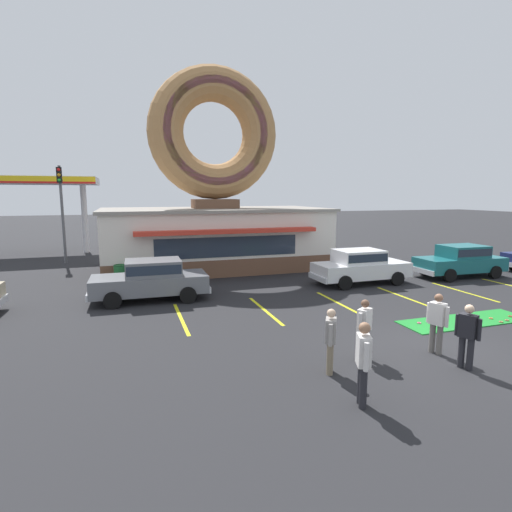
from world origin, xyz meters
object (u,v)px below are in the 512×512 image
at_px(car_grey, 151,278).
at_px(traffic_light_pole, 61,201).
at_px(golf_ball, 460,321).
at_px(car_teal, 461,260).
at_px(trash_bin, 120,275).
at_px(pedestrian_blue_sweater_man, 437,321).
at_px(pedestrian_leather_jacket_man, 364,327).
at_px(pedestrian_beanie_man, 331,338).
at_px(pedestrian_hooded_kid, 363,360).
at_px(pedestrian_clipboard_woman, 467,334).
at_px(car_white, 360,265).

distance_m(car_grey, traffic_light_pole, 11.63).
bearing_deg(golf_ball, traffic_light_pole, 130.00).
height_order(car_teal, trash_bin, car_teal).
distance_m(pedestrian_blue_sweater_man, pedestrian_leather_jacket_man, 2.04).
height_order(car_grey, pedestrian_beanie_man, car_grey).
xyz_separation_m(pedestrian_blue_sweater_man, pedestrian_hooded_kid, (-3.30, -1.69, 0.07)).
bearing_deg(pedestrian_blue_sweater_man, pedestrian_clipboard_woman, -90.10).
bearing_deg(trash_bin, car_grey, -68.22).
xyz_separation_m(pedestrian_leather_jacket_man, traffic_light_pole, (-9.14, 17.94, 2.85)).
height_order(pedestrian_blue_sweater_man, pedestrian_hooded_kid, pedestrian_hooded_kid).
height_order(pedestrian_leather_jacket_man, pedestrian_beanie_man, pedestrian_leather_jacket_man).
xyz_separation_m(car_grey, pedestrian_clipboard_woman, (6.74, -8.79, -0.00)).
bearing_deg(pedestrian_beanie_man, traffic_light_pole, 113.46).
xyz_separation_m(car_grey, pedestrian_blue_sweater_man, (6.74, -7.81, 0.01)).
xyz_separation_m(golf_ball, pedestrian_beanie_man, (-5.80, -1.96, 0.80)).
bearing_deg(trash_bin, golf_ball, -40.56).
relative_size(car_white, traffic_light_pole, 0.79).
bearing_deg(pedestrian_hooded_kid, car_grey, 109.91).
height_order(golf_ball, pedestrian_blue_sweater_man, pedestrian_blue_sweater_man).
xyz_separation_m(car_teal, trash_bin, (-16.32, 3.16, -0.37)).
bearing_deg(pedestrian_beanie_man, pedestrian_hooded_kid, -94.07).
bearing_deg(car_grey, car_teal, -0.67).
relative_size(car_white, car_teal, 0.99).
distance_m(pedestrian_hooded_kid, pedestrian_clipboard_woman, 3.38).
height_order(pedestrian_hooded_kid, pedestrian_beanie_man, pedestrian_hooded_kid).
bearing_deg(golf_ball, pedestrian_beanie_man, -161.31).
xyz_separation_m(car_teal, traffic_light_pole, (-19.55, 10.55, 2.84)).
bearing_deg(car_teal, pedestrian_clipboard_woman, -134.24).
bearing_deg(car_grey, pedestrian_clipboard_woman, -52.51).
relative_size(pedestrian_blue_sweater_man, pedestrian_beanie_man, 1.04).
height_order(car_white, traffic_light_pole, traffic_light_pole).
xyz_separation_m(pedestrian_hooded_kid, pedestrian_clipboard_woman, (3.30, 0.71, -0.08)).
height_order(car_grey, pedestrian_hooded_kid, pedestrian_hooded_kid).
height_order(car_grey, pedestrian_blue_sweater_man, pedestrian_blue_sweater_man).
bearing_deg(pedestrian_clipboard_woman, pedestrian_beanie_man, 166.06).
xyz_separation_m(car_white, pedestrian_beanie_man, (-5.87, -8.00, -0.02)).
relative_size(car_grey, traffic_light_pole, 0.79).
xyz_separation_m(car_grey, pedestrian_beanie_man, (3.55, -7.99, -0.02)).
xyz_separation_m(pedestrian_hooded_kid, traffic_light_pole, (-7.86, 19.87, 2.76)).
relative_size(car_teal, pedestrian_hooded_kid, 2.69).
bearing_deg(trash_bin, pedestrian_clipboard_woman, -56.02).
distance_m(pedestrian_leather_jacket_man, traffic_light_pole, 20.34).
distance_m(car_teal, pedestrian_leather_jacket_man, 12.77).
xyz_separation_m(car_white, pedestrian_hooded_kid, (-5.98, -9.50, 0.08)).
height_order(car_grey, trash_bin, car_grey).
bearing_deg(pedestrian_clipboard_woman, car_grey, 127.49).
height_order(pedestrian_hooded_kid, pedestrian_clipboard_woman, pedestrian_hooded_kid).
height_order(golf_ball, pedestrian_hooded_kid, pedestrian_hooded_kid).
bearing_deg(golf_ball, car_teal, 45.35).
relative_size(pedestrian_clipboard_woman, pedestrian_beanie_man, 1.02).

